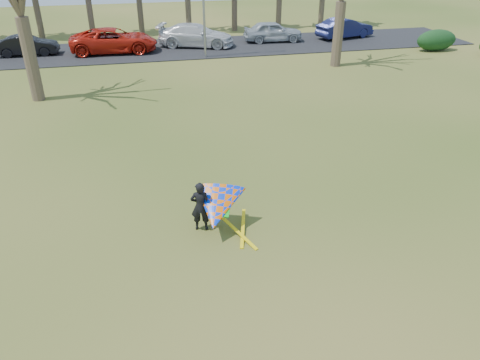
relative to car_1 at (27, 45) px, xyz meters
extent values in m
plane|color=#274D11|center=(10.10, -25.18, -0.74)|extent=(100.00, 100.00, 0.00)
cube|color=black|center=(10.10, -0.18, -0.71)|extent=(46.00, 7.00, 0.06)
cylinder|color=#49392C|center=(2.10, -10.18, 1.36)|extent=(0.64, 0.64, 4.20)
cylinder|color=#4E402F|center=(20.10, -7.18, 1.25)|extent=(0.64, 0.64, 3.99)
ellipsoid|color=#123316|center=(28.93, -4.81, 0.02)|extent=(3.04, 1.38, 1.52)
imported|color=black|center=(0.00, 0.00, 0.00)|extent=(4.18, 1.52, 1.37)
imported|color=red|center=(5.94, -0.44, 0.16)|extent=(6.17, 3.00, 1.69)
imported|color=silver|center=(11.93, 0.16, 0.13)|extent=(6.08, 3.98, 1.64)
imported|color=#A2AAB0|center=(18.06, 0.55, 0.09)|extent=(4.67, 2.15, 1.55)
imported|color=#1A1F4E|center=(24.11, 0.57, 0.09)|extent=(5.00, 2.85, 1.56)
imported|color=black|center=(8.72, -23.97, 0.05)|extent=(0.64, 0.48, 1.59)
cone|color=#0430E2|center=(9.17, -24.22, 0.11)|extent=(2.13, 2.39, 2.02)
cube|color=#0CBF19|center=(9.29, -24.30, 0.06)|extent=(0.62, 0.60, 0.24)
cube|color=yellow|center=(9.72, -24.57, -0.73)|extent=(0.85, 1.66, 0.28)
cube|color=yellow|center=(9.92, -24.37, -0.73)|extent=(0.56, 1.76, 0.22)
camera|label=1|loc=(7.30, -35.70, 7.33)|focal=35.00mm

